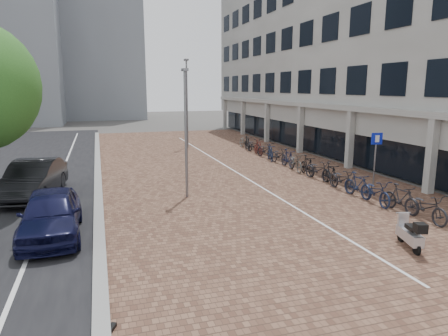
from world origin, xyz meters
TOP-DOWN VIEW (x-y plane):
  - ground at (0.00, 0.00)m, footprint 140.00×140.00m
  - plaza_brick at (2.00, 12.00)m, footprint 14.50×42.00m
  - street_asphalt at (-9.00, 12.00)m, footprint 8.00×50.00m
  - curb at (-5.10, 12.00)m, footprint 0.35×42.00m
  - lane_line at (-7.00, 12.00)m, footprint 0.12×44.00m
  - parking_line at (2.20, 12.00)m, footprint 0.10×30.00m
  - office_building at (12.97, 16.00)m, footprint 8.40×40.00m
  - bg_towers at (-14.34, 48.94)m, footprint 33.00×23.00m
  - car_navy at (-6.50, 3.26)m, footprint 1.84×4.40m
  - car_dark at (-7.69, 8.50)m, footprint 2.46×5.04m
  - shoes at (-5.00, -2.58)m, footprint 0.50×0.47m
  - scooter_front at (3.50, -0.86)m, footprint 0.83×1.47m
  - parking_sign at (7.26, 5.71)m, footprint 0.54×0.12m
  - lamp_near at (-1.48, 6.54)m, footprint 0.12×0.12m
  - lamp_far at (1.69, 21.02)m, footprint 0.12×0.12m
  - bike_row at (5.62, 10.20)m, footprint 1.21×20.39m

SIDE VIEW (x-z plane):
  - ground at x=0.00m, z-range 0.00..0.00m
  - street_asphalt at x=-9.00m, z-range -0.01..0.02m
  - plaza_brick at x=2.00m, z-range -0.01..0.03m
  - lane_line at x=-7.00m, z-range 0.02..0.02m
  - parking_line at x=2.20m, z-range 0.03..0.04m
  - shoes at x=-5.00m, z-range 0.00..0.10m
  - curb at x=-5.10m, z-range 0.00..0.14m
  - scooter_front at x=3.50m, z-range 0.00..0.96m
  - bike_row at x=5.62m, z-range 0.00..1.05m
  - car_navy at x=-6.50m, z-range 0.00..1.49m
  - car_dark at x=-7.69m, z-range 0.00..1.59m
  - parking_sign at x=7.26m, z-range 0.45..3.03m
  - lamp_near at x=-1.48m, z-range 0.00..5.31m
  - lamp_far at x=1.69m, z-range 0.00..6.66m
  - office_building at x=12.97m, z-range 0.94..15.94m
  - bg_towers at x=-14.34m, z-range -2.04..29.96m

